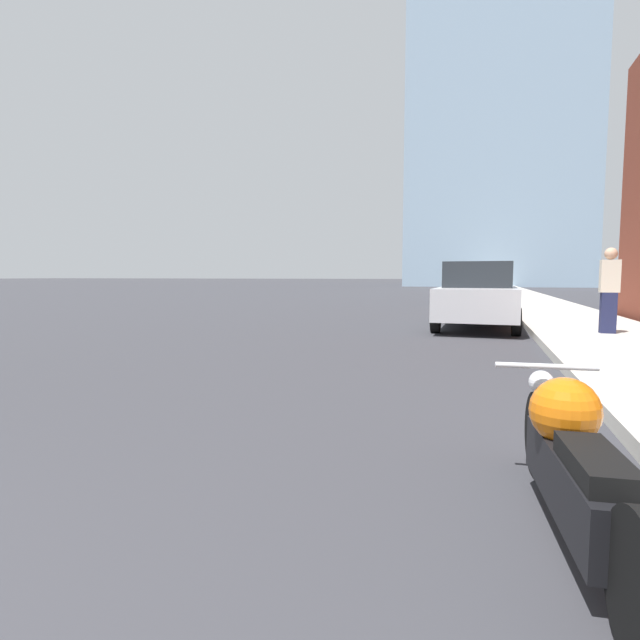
{
  "coord_description": "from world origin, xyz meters",
  "views": [
    {
      "loc": [
        3.23,
        0.64,
        1.34
      ],
      "look_at": [
        1.39,
        6.39,
        0.8
      ],
      "focal_mm": 28.0,
      "sensor_mm": 36.0,
      "label": 1
    }
  ],
  "objects_px": {
    "parked_car_silver": "(478,296)",
    "parked_car_white": "(480,280)",
    "parked_car_red": "(481,283)",
    "pedestrian": "(609,289)",
    "parked_car_blue": "(479,285)",
    "parked_car_yellow": "(480,282)",
    "motorcycle": "(573,463)"
  },
  "relations": [
    {
      "from": "parked_car_silver",
      "to": "pedestrian",
      "type": "xyz_separation_m",
      "value": [
        2.59,
        -1.62,
        0.23
      ]
    },
    {
      "from": "parked_car_red",
      "to": "parked_car_white",
      "type": "height_order",
      "value": "parked_car_white"
    },
    {
      "from": "parked_car_red",
      "to": "parked_car_blue",
      "type": "bearing_deg",
      "value": -87.78
    },
    {
      "from": "parked_car_blue",
      "to": "parked_car_white",
      "type": "xyz_separation_m",
      "value": [
        0.09,
        35.98,
        -0.04
      ]
    },
    {
      "from": "parked_car_white",
      "to": "parked_car_silver",
      "type": "bearing_deg",
      "value": -84.6
    },
    {
      "from": "parked_car_red",
      "to": "parked_car_silver",
      "type": "bearing_deg",
      "value": -87.45
    },
    {
      "from": "parked_car_silver",
      "to": "parked_car_yellow",
      "type": "xyz_separation_m",
      "value": [
        0.14,
        35.6,
        -0.07
      ]
    },
    {
      "from": "parked_car_yellow",
      "to": "motorcycle",
      "type": "bearing_deg",
      "value": -88.84
    },
    {
      "from": "parked_car_silver",
      "to": "parked_car_red",
      "type": "distance_m",
      "value": 23.65
    },
    {
      "from": "pedestrian",
      "to": "motorcycle",
      "type": "bearing_deg",
      "value": -103.2
    },
    {
      "from": "parked_car_yellow",
      "to": "parked_car_white",
      "type": "distance_m",
      "value": 13.17
    },
    {
      "from": "parked_car_blue",
      "to": "parked_car_red",
      "type": "relative_size",
      "value": 1.08
    },
    {
      "from": "parked_car_yellow",
      "to": "pedestrian",
      "type": "xyz_separation_m",
      "value": [
        2.44,
        -37.22,
        0.3
      ]
    },
    {
      "from": "parked_car_blue",
      "to": "parked_car_white",
      "type": "height_order",
      "value": "parked_car_blue"
    },
    {
      "from": "parked_car_red",
      "to": "pedestrian",
      "type": "relative_size",
      "value": 2.45
    },
    {
      "from": "motorcycle",
      "to": "parked_car_silver",
      "type": "bearing_deg",
      "value": 87.91
    },
    {
      "from": "motorcycle",
      "to": "pedestrian",
      "type": "height_order",
      "value": "pedestrian"
    },
    {
      "from": "parked_car_white",
      "to": "parked_car_blue",
      "type": "bearing_deg",
      "value": -84.62
    },
    {
      "from": "parked_car_silver",
      "to": "parked_car_white",
      "type": "height_order",
      "value": "parked_car_silver"
    },
    {
      "from": "parked_car_red",
      "to": "parked_car_yellow",
      "type": "distance_m",
      "value": 11.95
    },
    {
      "from": "parked_car_blue",
      "to": "parked_car_white",
      "type": "bearing_deg",
      "value": 94.51
    },
    {
      "from": "motorcycle",
      "to": "parked_car_yellow",
      "type": "distance_m",
      "value": 46.06
    },
    {
      "from": "parked_car_red",
      "to": "parked_car_white",
      "type": "xyz_separation_m",
      "value": [
        -0.03,
        25.12,
        0.03
      ]
    },
    {
      "from": "parked_car_yellow",
      "to": "parked_car_blue",
      "type": "bearing_deg",
      "value": -89.64
    },
    {
      "from": "parked_car_silver",
      "to": "parked_car_red",
      "type": "relative_size",
      "value": 1.02
    },
    {
      "from": "parked_car_blue",
      "to": "parked_car_silver",
      "type": "bearing_deg",
      "value": -85.39
    },
    {
      "from": "parked_car_white",
      "to": "pedestrian",
      "type": "relative_size",
      "value": 2.64
    },
    {
      "from": "parked_car_white",
      "to": "pedestrian",
      "type": "bearing_deg",
      "value": -81.66
    },
    {
      "from": "parked_car_red",
      "to": "parked_car_white",
      "type": "relative_size",
      "value": 0.93
    },
    {
      "from": "parked_car_silver",
      "to": "parked_car_red",
      "type": "bearing_deg",
      "value": 91.25
    },
    {
      "from": "motorcycle",
      "to": "parked_car_red",
      "type": "xyz_separation_m",
      "value": [
        -0.38,
        34.11,
        0.4
      ]
    },
    {
      "from": "pedestrian",
      "to": "parked_car_silver",
      "type": "bearing_deg",
      "value": 147.92
    }
  ]
}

